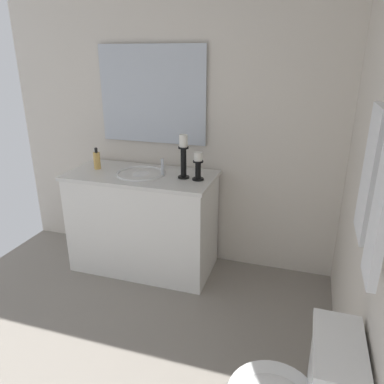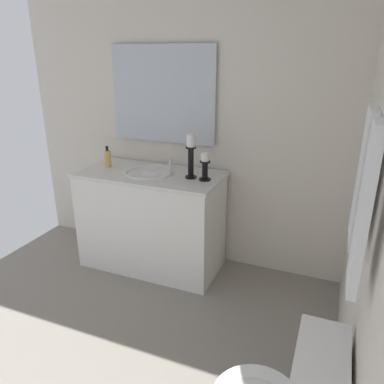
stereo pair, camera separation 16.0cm
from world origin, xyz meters
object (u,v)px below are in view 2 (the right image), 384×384
Objects in this scene: sink_basin at (150,177)px; candle_holder_tall at (205,166)px; soap_bottle at (108,158)px; towel_near_vanity at (362,178)px; towel_bar at (382,120)px; mirror at (163,95)px; vanity_cabinet at (151,220)px; candle_holder_short at (191,155)px; towel_center at (364,211)px.

sink_basin is 0.50m from candle_holder_tall.
soap_bottle is 0.34× the size of towel_near_vanity.
candle_holder_tall is 0.36× the size of towel_bar.
mirror is (-0.28, -0.00, 0.63)m from sink_basin.
towel_bar reaches higher than vanity_cabinet.
vanity_cabinet is at bearing -88.95° from candle_holder_short.
candle_holder_short is 1.89× the size of soap_bottle.
towel_near_vanity is (1.08, 1.14, 0.29)m from candle_holder_short.
towel_bar is 1.15× the size of towel_near_vanity.
towel_bar is at bearing 6.79° from towel_near_vanity.
towel_near_vanity is at bearing 47.92° from mirror.
vanity_cabinet is 6.70× the size of soap_bottle.
towel_near_vanity is (1.08, 1.50, 0.51)m from sink_basin.
candle_holder_tall is 1.71m from towel_bar.
towel_bar is 0.30m from towel_center.
sink_basin is 2.23× the size of soap_bottle.
sink_basin is at bearing -88.95° from candle_holder_short.
vanity_cabinet is at bearing 87.23° from soap_bottle.
towel_near_vanity is at bearing 180.00° from towel_center.
towel_center reaches higher than towel_bar.
towel_bar is at bearing 57.10° from soap_bottle.
towel_center reaches higher than sink_basin.
towel_bar is (1.23, 1.52, 1.14)m from vanity_cabinet.
towel_center is at bearing 47.44° from sink_basin.
towel_near_vanity is at bearing 54.37° from vanity_cabinet.
vanity_cabinet is 2.26m from towel_bar.
soap_bottle is at bearing -119.86° from towel_near_vanity.
soap_bottle is (-0.02, -0.41, 0.11)m from sink_basin.
vanity_cabinet is at bearing -0.01° from mirror.
soap_bottle is 0.33× the size of towel_center.
soap_bottle is 2.40m from towel_center.
soap_bottle reaches higher than sink_basin.
candle_holder_short is at bearing -140.56° from towel_center.
mirror is 2.14m from towel_bar.
sink_basin is at bearing 90.00° from vanity_cabinet.
candle_holder_tall is 0.14m from candle_holder_short.
soap_bottle is 2.24m from towel_near_vanity.
vanity_cabinet is at bearing -90.00° from sink_basin.
candle_holder_tall is 0.89m from soap_bottle.
candle_holder_short reaches higher than sink_basin.
mirror reaches higher than towel_near_vanity.
candle_holder_short reaches higher than candle_holder_tall.
towel_center reaches higher than candle_holder_short.
towel_center is at bearing 47.45° from vanity_cabinet.
candle_holder_short is 0.78m from soap_bottle.
towel_center is at bearing 42.16° from mirror.
vanity_cabinet is 5.60× the size of candle_holder_tall.
candle_holder_short is at bearing -133.55° from towel_near_vanity.
candle_holder_short is at bearing 89.03° from soap_bottle.
towel_bar is at bearing 45.24° from mirror.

